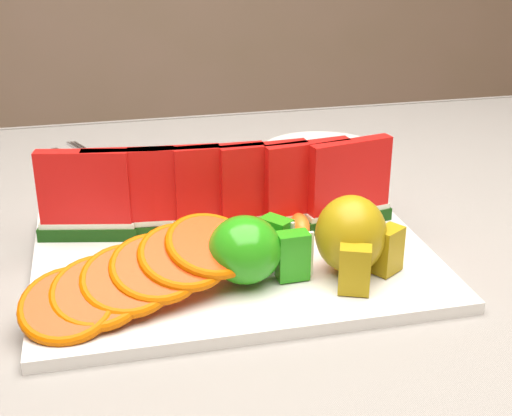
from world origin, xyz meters
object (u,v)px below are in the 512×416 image
object	(u,v)px
platter	(234,257)
side_plate	(322,153)
apple_cluster	(252,249)
pear_cluster	(353,237)
fork	(77,163)

from	to	relation	value
platter	side_plate	xyz separation A→B (m)	(0.19, 0.30, -0.00)
platter	apple_cluster	xyz separation A→B (m)	(0.01, -0.06, 0.04)
apple_cluster	pear_cluster	xyz separation A→B (m)	(0.10, -0.01, 0.01)
pear_cluster	side_plate	distance (m)	0.38
platter	pear_cluster	world-z (taller)	pear_cluster
apple_cluster	pear_cluster	distance (m)	0.10
side_plate	fork	world-z (taller)	side_plate
apple_cluster	platter	bearing A→B (deg)	94.80
fork	apple_cluster	bearing A→B (deg)	-67.89
apple_cluster	fork	bearing A→B (deg)	112.11
fork	side_plate	bearing A→B (deg)	-6.85
side_plate	pear_cluster	bearing A→B (deg)	-103.82
platter	apple_cluster	size ratio (longest dim) A/B	3.62
platter	fork	world-z (taller)	platter
side_plate	platter	bearing A→B (deg)	-122.89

